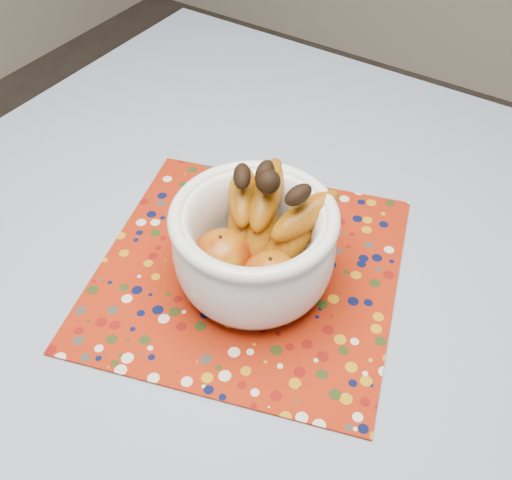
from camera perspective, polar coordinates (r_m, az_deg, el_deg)
table at (r=1.00m, az=0.19°, el=-5.97°), size 1.20×1.20×0.75m
tablecloth at (r=0.93m, az=0.20°, el=-2.85°), size 1.32×1.32×0.01m
placemat at (r=0.92m, az=-0.76°, el=-2.89°), size 0.56×0.56×0.00m
fruit_bowl at (r=0.85m, az=0.17°, el=0.42°), size 0.25×0.25×0.19m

